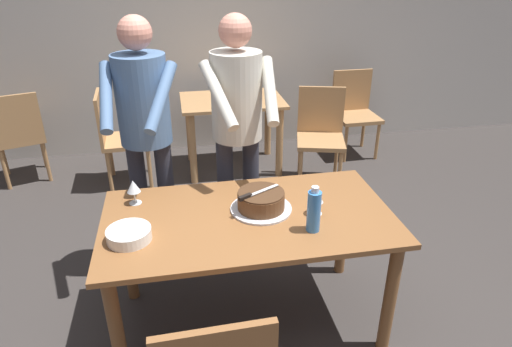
{
  "coord_description": "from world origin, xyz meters",
  "views": [
    {
      "loc": [
        -0.34,
        -2.04,
        2.02
      ],
      "look_at": [
        0.08,
        0.2,
        0.9
      ],
      "focal_mm": 31.3,
      "sensor_mm": 36.0,
      "label": 1
    }
  ],
  "objects_px": {
    "main_dining_table": "(249,233)",
    "background_chair_3": "(355,110)",
    "background_chair_2": "(320,132)",
    "background_chair_1": "(117,135)",
    "person_standing_beside": "(145,124)",
    "background_table": "(232,115)",
    "water_bottle": "(314,211)",
    "plate_stack": "(129,235)",
    "cake_on_platter": "(261,201)",
    "person_cutting_cake": "(237,119)",
    "wine_glass_far": "(317,197)",
    "cake_knife": "(251,195)",
    "background_chair_0": "(19,134)",
    "wine_glass_near": "(133,187)"
  },
  "relations": [
    {
      "from": "plate_stack",
      "to": "wine_glass_far",
      "type": "distance_m",
      "value": 0.99
    },
    {
      "from": "plate_stack",
      "to": "person_cutting_cake",
      "type": "height_order",
      "value": "person_cutting_cake"
    },
    {
      "from": "cake_on_platter",
      "to": "background_chair_2",
      "type": "xyz_separation_m",
      "value": [
        0.93,
        1.73,
        -0.31
      ]
    },
    {
      "from": "wine_glass_far",
      "to": "background_chair_2",
      "type": "distance_m",
      "value": 1.97
    },
    {
      "from": "person_standing_beside",
      "to": "background_table",
      "type": "distance_m",
      "value": 1.77
    },
    {
      "from": "background_chair_0",
      "to": "background_chair_1",
      "type": "bearing_deg",
      "value": -12.41
    },
    {
      "from": "background_chair_1",
      "to": "main_dining_table",
      "type": "bearing_deg",
      "value": -66.44
    },
    {
      "from": "cake_on_platter",
      "to": "person_cutting_cake",
      "type": "bearing_deg",
      "value": 93.7
    },
    {
      "from": "background_chair_2",
      "to": "wine_glass_near",
      "type": "bearing_deg",
      "value": -136.62
    },
    {
      "from": "water_bottle",
      "to": "person_standing_beside",
      "type": "bearing_deg",
      "value": 133.94
    },
    {
      "from": "cake_knife",
      "to": "main_dining_table",
      "type": "bearing_deg",
      "value": -139.3
    },
    {
      "from": "water_bottle",
      "to": "background_chair_1",
      "type": "distance_m",
      "value": 2.58
    },
    {
      "from": "main_dining_table",
      "to": "cake_knife",
      "type": "xyz_separation_m",
      "value": [
        0.02,
        0.01,
        0.23
      ]
    },
    {
      "from": "background_table",
      "to": "background_chair_0",
      "type": "bearing_deg",
      "value": 178.08
    },
    {
      "from": "cake_knife",
      "to": "person_cutting_cake",
      "type": "xyz_separation_m",
      "value": [
        0.02,
        0.62,
        0.21
      ]
    },
    {
      "from": "cake_knife",
      "to": "plate_stack",
      "type": "height_order",
      "value": "cake_knife"
    },
    {
      "from": "person_cutting_cake",
      "to": "main_dining_table",
      "type": "bearing_deg",
      "value": -93.71
    },
    {
      "from": "person_cutting_cake",
      "to": "person_standing_beside",
      "type": "bearing_deg",
      "value": 177.01
    },
    {
      "from": "background_chair_2",
      "to": "background_chair_3",
      "type": "bearing_deg",
      "value": 45.35
    },
    {
      "from": "main_dining_table",
      "to": "water_bottle",
      "type": "distance_m",
      "value": 0.43
    },
    {
      "from": "cake_on_platter",
      "to": "background_chair_2",
      "type": "distance_m",
      "value": 1.98
    },
    {
      "from": "main_dining_table",
      "to": "background_chair_2",
      "type": "distance_m",
      "value": 2.05
    },
    {
      "from": "person_standing_beside",
      "to": "plate_stack",
      "type": "bearing_deg",
      "value": -95.98
    },
    {
      "from": "cake_knife",
      "to": "background_chair_3",
      "type": "height_order",
      "value": "background_chair_3"
    },
    {
      "from": "main_dining_table",
      "to": "background_chair_3",
      "type": "relative_size",
      "value": 1.74
    },
    {
      "from": "background_chair_2",
      "to": "person_cutting_cake",
      "type": "bearing_deg",
      "value": -130.27
    },
    {
      "from": "cake_knife",
      "to": "person_cutting_cake",
      "type": "height_order",
      "value": "person_cutting_cake"
    },
    {
      "from": "cake_on_platter",
      "to": "water_bottle",
      "type": "height_order",
      "value": "water_bottle"
    },
    {
      "from": "background_chair_2",
      "to": "background_chair_1",
      "type": "bearing_deg",
      "value": 171.59
    },
    {
      "from": "wine_glass_far",
      "to": "person_cutting_cake",
      "type": "relative_size",
      "value": 0.08
    },
    {
      "from": "cake_on_platter",
      "to": "background_chair_1",
      "type": "distance_m",
      "value": 2.25
    },
    {
      "from": "cake_on_platter",
      "to": "person_standing_beside",
      "type": "bearing_deg",
      "value": 134.86
    },
    {
      "from": "cake_knife",
      "to": "wine_glass_far",
      "type": "height_order",
      "value": "wine_glass_far"
    },
    {
      "from": "background_chair_0",
      "to": "cake_knife",
      "type": "bearing_deg",
      "value": -50.73
    },
    {
      "from": "cake_knife",
      "to": "background_chair_0",
      "type": "bearing_deg",
      "value": 129.27
    },
    {
      "from": "cake_on_platter",
      "to": "plate_stack",
      "type": "relative_size",
      "value": 1.55
    },
    {
      "from": "wine_glass_near",
      "to": "person_standing_beside",
      "type": "xyz_separation_m",
      "value": [
        0.07,
        0.42,
        0.22
      ]
    },
    {
      "from": "background_chair_0",
      "to": "background_chair_3",
      "type": "bearing_deg",
      "value": 1.75
    },
    {
      "from": "person_cutting_cake",
      "to": "background_table",
      "type": "height_order",
      "value": "person_cutting_cake"
    },
    {
      "from": "person_standing_beside",
      "to": "background_chair_3",
      "type": "xyz_separation_m",
      "value": [
        2.12,
        1.7,
        -0.58
      ]
    },
    {
      "from": "cake_knife",
      "to": "wine_glass_near",
      "type": "relative_size",
      "value": 1.72
    },
    {
      "from": "main_dining_table",
      "to": "background_chair_2",
      "type": "height_order",
      "value": "background_chair_2"
    },
    {
      "from": "background_table",
      "to": "background_chair_1",
      "type": "distance_m",
      "value": 1.12
    },
    {
      "from": "cake_on_platter",
      "to": "background_chair_3",
      "type": "xyz_separation_m",
      "value": [
        1.51,
        2.32,
        -0.31
      ]
    },
    {
      "from": "person_cutting_cake",
      "to": "background_chair_1",
      "type": "xyz_separation_m",
      "value": [
        -0.94,
        1.42,
        -0.58
      ]
    },
    {
      "from": "plate_stack",
      "to": "main_dining_table",
      "type": "bearing_deg",
      "value": 10.57
    },
    {
      "from": "background_chair_0",
      "to": "background_chair_2",
      "type": "distance_m",
      "value": 2.87
    },
    {
      "from": "main_dining_table",
      "to": "plate_stack",
      "type": "distance_m",
      "value": 0.64
    },
    {
      "from": "person_standing_beside",
      "to": "background_chair_0",
      "type": "xyz_separation_m",
      "value": [
        -1.28,
        1.59,
        -0.58
      ]
    },
    {
      "from": "background_chair_0",
      "to": "person_cutting_cake",
      "type": "bearing_deg",
      "value": -41.09
    }
  ]
}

